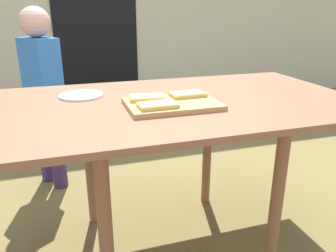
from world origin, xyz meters
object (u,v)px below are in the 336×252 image
dining_table (170,118)px  cutting_board (172,104)px  pizza_slice_far_left (148,98)px  plate_white_left (81,95)px  child_left (43,88)px  pizza_slice_near_left (158,105)px  pizza_slice_far_right (188,94)px

dining_table → cutting_board: 0.12m
pizza_slice_far_left → plate_white_left: 0.32m
pizza_slice_far_left → child_left: (-0.44, 0.86, -0.12)m
pizza_slice_far_left → child_left: 0.97m
dining_table → cutting_board: bearing=-102.4°
plate_white_left → pizza_slice_far_left: bearing=-40.7°
pizza_slice_near_left → pizza_slice_far_right: size_ratio=1.00×
dining_table → plate_white_left: 0.40m
pizza_slice_near_left → plate_white_left: (-0.25, 0.33, -0.02)m
pizza_slice_far_right → plate_white_left: (-0.42, 0.21, -0.02)m
child_left → cutting_board: bearing=-60.4°
pizza_slice_near_left → cutting_board: bearing=39.4°
dining_table → cutting_board: size_ratio=4.51×
pizza_slice_near_left → pizza_slice_far_right: 0.20m
dining_table → pizza_slice_near_left: pizza_slice_near_left is taller
cutting_board → pizza_slice_near_left: 0.10m
pizza_slice_near_left → plate_white_left: pizza_slice_near_left is taller
pizza_slice_far_left → child_left: child_left is taller
dining_table → pizza_slice_far_right: bearing=-20.2°
dining_table → cutting_board: cutting_board is taller
pizza_slice_far_left → pizza_slice_far_right: bearing=1.0°
pizza_slice_near_left → child_left: (-0.44, 0.98, -0.12)m
cutting_board → pizza_slice_far_right: (0.09, 0.06, 0.02)m
plate_white_left → cutting_board: bearing=-38.9°
cutting_board → pizza_slice_far_left: bearing=147.0°
cutting_board → plate_white_left: bearing=141.1°
dining_table → child_left: (-0.54, 0.83, -0.02)m
pizza_slice_far_right → child_left: bearing=125.3°
dining_table → pizza_slice_far_right: (0.07, -0.03, 0.10)m
pizza_slice_far_right → pizza_slice_near_left: bearing=-143.5°
cutting_board → pizza_slice_near_left: bearing=-140.6°
pizza_slice_far_left → plate_white_left: pizza_slice_far_left is taller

